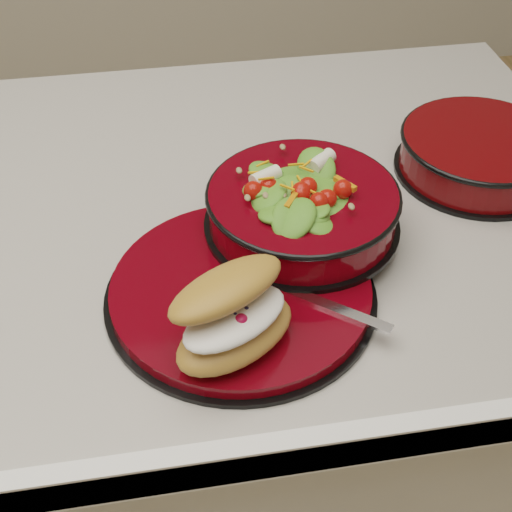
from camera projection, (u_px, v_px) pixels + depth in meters
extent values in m
cube|color=silver|center=(166.00, 429.00, 1.20)|extent=(1.16, 0.66, 0.86)
cube|color=beige|center=(135.00, 222.00, 0.90)|extent=(1.24, 0.74, 0.04)
cube|color=white|center=(152.00, 474.00, 0.63)|extent=(1.24, 0.02, 0.05)
cylinder|color=black|center=(241.00, 296.00, 0.77)|extent=(0.29, 0.29, 0.01)
cylinder|color=#570209|center=(241.00, 289.00, 0.76)|extent=(0.28, 0.28, 0.01)
torus|color=black|center=(251.00, 292.00, 0.75)|extent=(0.16, 0.16, 0.01)
cylinder|color=black|center=(302.00, 224.00, 0.83)|extent=(0.23, 0.23, 0.01)
cylinder|color=#570209|center=(302.00, 207.00, 0.81)|extent=(0.21, 0.21, 0.04)
torus|color=black|center=(303.00, 194.00, 0.80)|extent=(0.22, 0.22, 0.01)
ellipsoid|color=#427721|center=(303.00, 197.00, 0.80)|extent=(0.18, 0.18, 0.07)
sphere|color=red|center=(344.00, 163.00, 0.78)|extent=(0.02, 0.02, 0.02)
sphere|color=red|center=(326.00, 148.00, 0.80)|extent=(0.02, 0.02, 0.02)
sphere|color=red|center=(296.00, 144.00, 0.81)|extent=(0.02, 0.02, 0.02)
sphere|color=red|center=(271.00, 153.00, 0.79)|extent=(0.02, 0.02, 0.02)
sphere|color=red|center=(264.00, 170.00, 0.77)|extent=(0.02, 0.02, 0.02)
sphere|color=red|center=(282.00, 186.00, 0.75)|extent=(0.02, 0.02, 0.02)
sphere|color=red|center=(314.00, 191.00, 0.74)|extent=(0.02, 0.02, 0.02)
sphere|color=red|center=(340.00, 180.00, 0.75)|extent=(0.02, 0.02, 0.02)
cylinder|color=silver|center=(323.00, 145.00, 0.81)|extent=(0.03, 0.04, 0.02)
cylinder|color=silver|center=(266.00, 160.00, 0.78)|extent=(0.04, 0.03, 0.02)
cube|color=orange|center=(292.00, 183.00, 0.75)|extent=(0.03, 0.03, 0.01)
cube|color=orange|center=(347.00, 167.00, 0.77)|extent=(0.03, 0.02, 0.01)
ellipsoid|color=#B57E37|center=(235.00, 334.00, 0.68)|extent=(0.15, 0.13, 0.04)
ellipsoid|color=white|center=(235.00, 318.00, 0.67)|extent=(0.13, 0.11, 0.02)
ellipsoid|color=#B57E37|center=(232.00, 288.00, 0.66)|extent=(0.14, 0.12, 0.03)
sphere|color=#A90C2B|center=(213.00, 316.00, 0.66)|extent=(0.01, 0.01, 0.01)
sphere|color=#A90C2B|center=(241.00, 320.00, 0.66)|extent=(0.01, 0.01, 0.01)
sphere|color=#191947|center=(226.00, 310.00, 0.66)|extent=(0.01, 0.01, 0.01)
sphere|color=#191947|center=(246.00, 311.00, 0.66)|extent=(0.01, 0.01, 0.01)
sphere|color=#191947|center=(235.00, 317.00, 0.66)|extent=(0.01, 0.01, 0.01)
cube|color=silver|center=(329.00, 306.00, 0.73)|extent=(0.11, 0.10, 0.00)
cube|color=silver|center=(258.00, 278.00, 0.76)|extent=(0.05, 0.04, 0.00)
cylinder|color=black|center=(475.00, 169.00, 0.94)|extent=(0.22, 0.22, 0.01)
cylinder|color=#530506|center=(480.00, 152.00, 0.93)|extent=(0.20, 0.20, 0.05)
torus|color=black|center=(483.00, 139.00, 0.91)|extent=(0.21, 0.21, 0.01)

